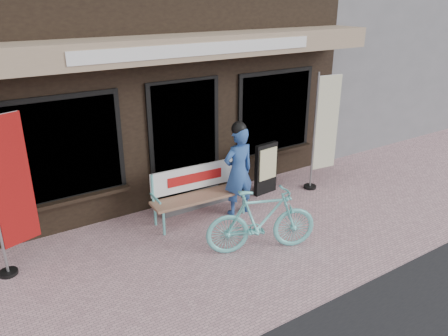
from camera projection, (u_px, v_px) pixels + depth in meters
ground at (251, 248)px, 6.46m from camera, size 70.00×70.00×0.00m
storefront at (115, 20)px, 9.22m from camera, size 7.00×6.77×6.00m
neighbor_right_near at (365, 18)px, 14.00m from camera, size 10.00×7.00×5.60m
bench at (198, 189)px, 7.18m from camera, size 1.66×0.51×0.89m
person at (238, 170)px, 7.22m from camera, size 0.56×0.37×1.62m
bicycle at (261, 220)px, 6.25m from camera, size 1.67×1.01×0.97m
nobori_red at (10, 191)px, 5.60m from camera, size 0.66×0.34×2.22m
nobori_cream at (324, 129)px, 8.14m from camera, size 0.66×0.27×2.23m
menu_stand at (266, 168)px, 8.08m from camera, size 0.50×0.15×0.98m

